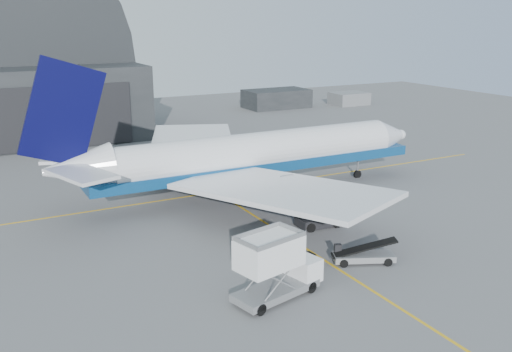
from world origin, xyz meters
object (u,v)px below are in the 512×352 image
pushback_tug (319,219)px  belt_loader_b (363,255)px  belt_loader_a (289,273)px  airliner (245,156)px  catering_truck (275,267)px

pushback_tug → belt_loader_b: 8.93m
belt_loader_a → belt_loader_b: belt_loader_b is taller
airliner → belt_loader_b: (0.23, -20.94, -3.96)m
airliner → belt_loader_a: airliner is taller
airliner → belt_loader_a: size_ratio=10.54×
airliner → belt_loader_a: 22.11m
catering_truck → pushback_tug: (11.11, 10.71, -1.71)m
belt_loader_b → catering_truck: bearing=-144.3°
pushback_tug → belt_loader_a: 12.08m
airliner → belt_loader_b: 21.31m
airliner → pushback_tug: size_ratio=10.99×
belt_loader_b → airliner: bearing=114.8°
belt_loader_a → pushback_tug: bearing=40.0°
catering_truck → pushback_tug: catering_truck is taller
pushback_tug → catering_truck: bearing=-132.5°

